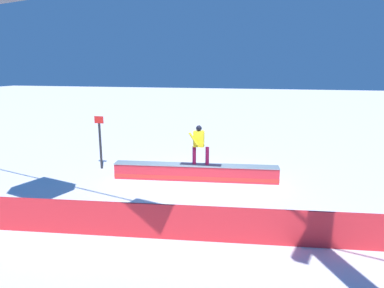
{
  "coord_description": "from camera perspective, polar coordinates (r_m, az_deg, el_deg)",
  "views": [
    {
      "loc": [
        -2.76,
        12.16,
        4.27
      ],
      "look_at": [
        -0.1,
        0.99,
        1.67
      ],
      "focal_mm": 31.43,
      "sensor_mm": 36.0,
      "label": 1
    }
  ],
  "objects": [
    {
      "name": "safety_fence",
      "position": [
        8.8,
        -6.46,
        -12.9
      ],
      "size": [
        13.22,
        1.67,
        0.94
      ],
      "primitive_type": "cube",
      "rotation": [
        0.0,
        0.0,
        0.12
      ],
      "color": "red",
      "rests_on": "ground_plane"
    },
    {
      "name": "trail_marker",
      "position": [
        14.9,
        -15.31,
        0.48
      ],
      "size": [
        0.4,
        0.1,
        2.29
      ],
      "color": "#262628",
      "rests_on": "ground_plane"
    },
    {
      "name": "ground_plane",
      "position": [
        13.18,
        0.56,
        -6.13
      ],
      "size": [
        120.0,
        120.0,
        0.0
      ],
      "primitive_type": "plane",
      "color": "white"
    },
    {
      "name": "grind_box",
      "position": [
        13.09,
        0.56,
        -4.93
      ],
      "size": [
        6.37,
        1.28,
        0.63
      ],
      "color": "red",
      "rests_on": "ground_plane"
    },
    {
      "name": "snowboarder",
      "position": [
        12.78,
        1.25,
        0.08
      ],
      "size": [
        1.61,
        0.45,
        1.53
      ],
      "color": "#201D2F",
      "rests_on": "grind_box"
    }
  ]
}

